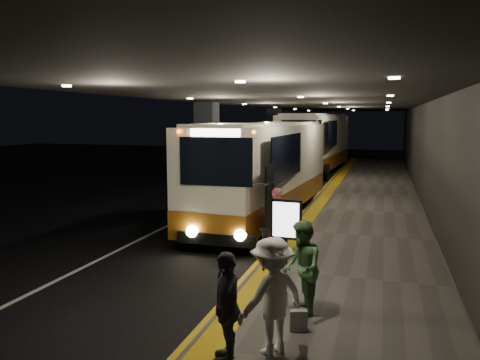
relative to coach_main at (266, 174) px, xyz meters
The scene contains 18 objects.
ground 3.91m from the coach_main, 108.93° to the right, with size 90.00×90.00×0.00m, color black.
lane_line_white 3.77m from the coach_main, 150.55° to the left, with size 0.12×50.00×0.01m, color silver.
kerb_stripe_yellow 2.65m from the coach_main, 54.06° to the left, with size 0.18×50.00×0.01m, color gold.
sidewalk 4.28m from the coach_main, 24.76° to the left, with size 4.50×50.00×0.15m, color #514C44.
tactile_strip 2.83m from the coach_main, 44.27° to the left, with size 0.50×50.00×0.01m, color gold.
terminal_wall 6.23m from the coach_main, 15.85° to the left, with size 0.10×50.00×6.00m, color black.
support_columns 2.78m from the coach_main, 165.94° to the left, with size 0.80×24.80×4.40m.
canopy 3.62m from the coach_main, 50.81° to the left, with size 9.00×50.00×0.40m, color black.
coach_main is the anchor object (origin of this frame).
coach_second 15.29m from the coach_main, 90.87° to the left, with size 3.34×12.65×3.93m.
passenger_boarding 5.55m from the coach_main, 72.53° to the right, with size 0.65×0.43×1.79m, color #C15D5A.
passenger_waiting_green 9.32m from the coach_main, 71.92° to the right, with size 0.86×0.53×1.76m, color #457541.
passenger_waiting_white 10.76m from the coach_main, 75.48° to the right, with size 1.18×0.55×1.83m, color white.
passenger_waiting_grey 11.09m from the coach_main, 78.94° to the right, with size 0.99×0.51×1.69m, color #45454A.
bag_polka 10.08m from the coach_main, 72.77° to the right, with size 0.30×0.13×0.36m, color black.
bag_plain 8.99m from the coach_main, 74.01° to the right, with size 0.23×0.14×0.29m, color beige.
info_sign 6.29m from the coach_main, 71.41° to the right, with size 0.77×0.14×1.63m.
stanchion_post 6.92m from the coach_main, 76.43° to the right, with size 0.05×0.05×1.02m, color black.
Camera 1 is at (5.39, -13.76, 3.76)m, focal length 35.00 mm.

